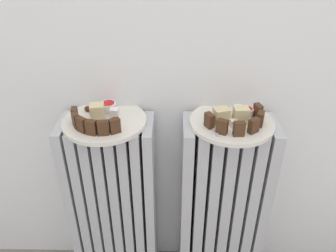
{
  "coord_description": "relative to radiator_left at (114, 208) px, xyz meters",
  "views": [
    {
      "loc": [
        0.01,
        -0.56,
        1.17
      ],
      "look_at": [
        0.0,
        0.28,
        0.66
      ],
      "focal_mm": 36.32,
      "sensor_mm": 36.0,
      "label": 1
    }
  ],
  "objects": [
    {
      "name": "medjool_date_right_1",
      "position": [
        0.36,
        0.03,
        0.36
      ],
      "size": [
        0.02,
        0.03,
        0.01
      ],
      "primitive_type": "ellipsoid",
      "rotation": [
        0.0,
        0.0,
        1.68
      ],
      "color": "#3D1E0F",
      "rests_on": "plate_right"
    },
    {
      "name": "dark_cake_slice_left_3",
      "position": [
        -0.02,
        -0.08,
        0.37
      ],
      "size": [
        0.03,
        0.02,
        0.04
      ],
      "primitive_type": "cube",
      "rotation": [
        0.0,
        0.0,
        -0.24
      ],
      "color": "#472B19",
      "rests_on": "plate_left"
    },
    {
      "name": "dark_cake_slice_left_0",
      "position": [
        -0.08,
        -0.01,
        0.37
      ],
      "size": [
        0.02,
        0.03,
        0.04
      ],
      "primitive_type": "cube",
      "rotation": [
        0.0,
        0.0,
        -1.43
      ],
      "color": "#472B19",
      "rests_on": "plate_left"
    },
    {
      "name": "turkish_delight_right_0",
      "position": [
        0.39,
        0.05,
        0.36
      ],
      "size": [
        0.02,
        0.02,
        0.02
      ],
      "primitive_type": "cube",
      "rotation": [
        0.0,
        0.0,
        0.11
      ],
      "color": "white",
      "rests_on": "plate_right"
    },
    {
      "name": "turkish_delight_right_2",
      "position": [
        0.33,
        0.02,
        0.36
      ],
      "size": [
        0.02,
        0.02,
        0.02
      ],
      "primitive_type": "cube",
      "rotation": [
        0.0,
        0.0,
        0.28
      ],
      "color": "white",
      "rests_on": "plate_right"
    },
    {
      "name": "jam_bowl_right",
      "position": [
        0.41,
        0.03,
        0.36
      ],
      "size": [
        0.04,
        0.04,
        0.03
      ],
      "color": "white",
      "rests_on": "plate_right"
    },
    {
      "name": "dark_cake_slice_left_4",
      "position": [
        0.01,
        -0.08,
        0.37
      ],
      "size": [
        0.03,
        0.02,
        0.04
      ],
      "primitive_type": "cube",
      "rotation": [
        0.0,
        0.0,
        0.15
      ],
      "color": "#472B19",
      "rests_on": "plate_left"
    },
    {
      "name": "plate_left",
      "position": [
        -0.0,
        0.0,
        0.34
      ],
      "size": [
        0.24,
        0.24,
        0.01
      ],
      "primitive_type": "cylinder",
      "color": "silver",
      "rests_on": "radiator_left"
    },
    {
      "name": "turkish_delight_left_1",
      "position": [
        0.03,
        0.02,
        0.36
      ],
      "size": [
        0.03,
        0.03,
        0.02
      ],
      "primitive_type": "cube",
      "rotation": [
        0.0,
        0.0,
        1.5
      ],
      "color": "white",
      "rests_on": "plate_left"
    },
    {
      "name": "medjool_date_left_1",
      "position": [
        0.03,
        -0.01,
        0.36
      ],
      "size": [
        0.03,
        0.02,
        0.01
      ],
      "primitive_type": "ellipsoid",
      "rotation": [
        0.0,
        0.0,
        0.18
      ],
      "color": "#3D1E0F",
      "rests_on": "plate_left"
    },
    {
      "name": "turkish_delight_left_0",
      "position": [
        -0.04,
        0.04,
        0.36
      ],
      "size": [
        0.03,
        0.03,
        0.02
      ],
      "primitive_type": "cube",
      "rotation": [
        0.0,
        0.0,
        0.74
      ],
      "color": "white",
      "rests_on": "plate_left"
    },
    {
      "name": "plate_right",
      "position": [
        0.37,
        0.0,
        0.34
      ],
      "size": [
        0.24,
        0.24,
        0.01
      ],
      "primitive_type": "cylinder",
      "color": "silver",
      "rests_on": "radiator_right"
    },
    {
      "name": "dark_cake_slice_left_2",
      "position": [
        -0.05,
        -0.06,
        0.37
      ],
      "size": [
        0.03,
        0.03,
        0.04
      ],
      "primitive_type": "cube",
      "rotation": [
        0.0,
        0.0,
        -0.64
      ],
      "color": "#472B19",
      "rests_on": "plate_left"
    },
    {
      "name": "dark_cake_slice_right_5",
      "position": [
        0.44,
        0.02,
        0.37
      ],
      "size": [
        0.02,
        0.03,
        0.04
      ],
      "primitive_type": "cube",
      "rotation": [
        0.0,
        0.0,
        1.83
      ],
      "color": "#472B19",
      "rests_on": "plate_right"
    },
    {
      "name": "turkish_delight_right_1",
      "position": [
        0.37,
        -0.03,
        0.36
      ],
      "size": [
        0.02,
        0.02,
        0.02
      ],
      "primitive_type": "cube",
      "rotation": [
        0.0,
        0.0,
        0.16
      ],
      "color": "white",
      "rests_on": "plate_right"
    },
    {
      "name": "dark_cake_slice_right_0",
      "position": [
        0.3,
        -0.04,
        0.37
      ],
      "size": [
        0.03,
        0.03,
        0.04
      ],
      "primitive_type": "cube",
      "rotation": [
        0.0,
        0.0,
        -1.09
      ],
      "color": "#472B19",
      "rests_on": "plate_right"
    },
    {
      "name": "marble_cake_slice_right_1",
      "position": [
        0.39,
        -0.01,
        0.37
      ],
      "size": [
        0.04,
        0.04,
        0.05
      ],
      "primitive_type": "cube",
      "rotation": [
        0.0,
        0.0,
        0.07
      ],
      "color": "beige",
      "rests_on": "plate_right"
    },
    {
      "name": "fork",
      "position": [
        0.3,
        -0.03,
        0.35
      ],
      "size": [
        0.04,
        0.1,
        0.0
      ],
      "color": "#B7B7BC",
      "rests_on": "plate_right"
    },
    {
      "name": "radiator_left",
      "position": [
        0.0,
        0.0,
        0.0
      ],
      "size": [
        0.29,
        0.15,
        0.67
      ],
      "color": "#B2B2B7",
      "rests_on": "ground_plane"
    },
    {
      "name": "medjool_date_right_2",
      "position": [
        0.38,
        -0.05,
        0.36
      ],
      "size": [
        0.03,
        0.02,
        0.01
      ],
      "primitive_type": "ellipsoid",
      "rotation": [
        0.0,
        0.0,
        0.05
      ],
      "color": "#3D1E0F",
      "rests_on": "plate_right"
    },
    {
      "name": "dark_cake_slice_right_2",
      "position": [
        0.37,
        -0.08,
        0.37
      ],
      "size": [
        0.03,
        0.02,
        0.04
      ],
      "primitive_type": "cube",
      "rotation": [
        0.0,
        0.0,
        0.08
      ],
      "color": "#472B19",
      "rests_on": "plate_right"
    },
    {
      "name": "dark_cake_slice_right_1",
      "position": [
        0.33,
        -0.07,
        0.37
      ],
      "size": [
        0.03,
        0.03,
        0.04
      ],
      "primitive_type": "cube",
      "rotation": [
        0.0,
        0.0,
        -0.51
      ],
      "color": "#472B19",
      "rests_on": "plate_right"
    },
    {
      "name": "dark_cake_slice_right_3",
      "position": [
        0.41,
        -0.06,
        0.37
      ],
      "size": [
        0.03,
        0.03,
        0.04
      ],
      "primitive_type": "cube",
      "rotation": [
        0.0,
        0.0,
        0.66
      ],
      "color": "#472B19",
      "rests_on": "plate_right"
    },
    {
      "name": "medjool_date_left_0",
      "position": [
        -0.06,
        0.05,
        0.36
      ],
      "size": [
        0.03,
        0.03,
        0.01
      ],
      "primitive_type": "ellipsoid",
      "rotation": [
        0.0,
        0.0,
        2.2
      ],
      "color": "#3D1E0F",
      "rests_on": "plate_left"
    },
    {
      "name": "dark_cake_slice_left_5",
      "position": [
        0.04,
        -0.07,
        0.37
      ],
      "size": [
        0.03,
        0.03,
        0.04
      ],
      "primitive_type": "cube",
      "rotation": [
        0.0,
        0.0,
        0.55
      ],
      "color": "#472B19",
      "rests_on": "plate_left"
    },
    {
      "name": "marble_cake_slice_left_0",
      "position": [
        -0.02,
        0.0,
        0.37
      ],
      "size": [
        0.04,
        0.04,
        0.05
      ],
      "primitive_type": "cube",
      "rotation": [
        0.0,
        0.0,
        0.15
      ],
      "color": "beige",
      "rests_on": "plate_left"
    },
    {
      "name": "marble_cake_slice_right_0",
      "position": [
        0.33,
        -0.01,
        0.37
      ],
      "size": [
        0.05,
        0.04,
        0.04
      ],
      "primitive_type": "cube",
      "rotation": [
        0.0,
        0.0,
        0.29
      ],
      "color": "beige",
      "rests_on": "plate_right"
    },
    {
      "name": "radiator_right",
      "position": [
        0.37,
        0.0,
        0.0
      ],
      "size": [
        0.29,
        0.15,
        0.67
      ],
      "color": "#B2B2B7",
      "rests_on": "ground_plane"
    },
    {
      "name": "dark_cake_slice_left_1",
      "position": [
        -0.07,
        -0.04,
        0.37
      ],
      "size": [
        0.03,
        0.03,
        0.04
      ],
      "primitive_type": "cube",
      "rotation": [
        0.0,
        0.0,
        -1.03
      ],
      "color": "#472B19",
      "rests_on": "plate_left"
    },
    {
      "name": "medjool_date_right_0",
      "position": [
        0.3,
        0.02,
        0.36
      ],
      "size": [
        0.03,
        0.03,
        0.02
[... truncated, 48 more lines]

